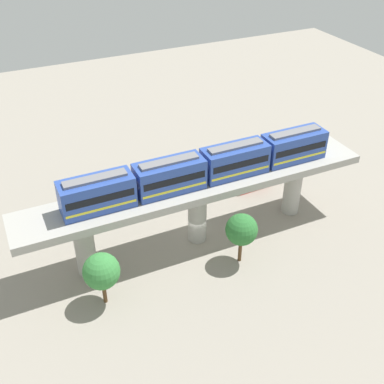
# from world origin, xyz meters

# --- Properties ---
(ground_plane) EXTENTS (120.00, 120.00, 0.00)m
(ground_plane) POSITION_xyz_m (0.00, 0.00, 0.00)
(ground_plane) COLOR gray
(viaduct) EXTENTS (5.20, 35.80, 6.98)m
(viaduct) POSITION_xyz_m (0.00, 0.00, 5.50)
(viaduct) COLOR #A8A59E
(viaduct) RESTS_ON ground
(train) EXTENTS (2.64, 27.45, 3.24)m
(train) POSITION_xyz_m (0.00, -0.57, 8.52)
(train) COLOR #2D4CA5
(train) RESTS_ON viaduct
(parked_car_red) EXTENTS (1.97, 4.27, 1.76)m
(parked_car_red) POSITION_xyz_m (5.94, -10.13, 0.74)
(parked_car_red) COLOR red
(parked_car_red) RESTS_ON ground
(parked_car_black) EXTENTS (2.39, 4.42, 1.76)m
(parked_car_black) POSITION_xyz_m (11.48, 8.26, 0.74)
(parked_car_black) COLOR black
(parked_car_black) RESTS_ON ground
(tree_near_viaduct) EXTENTS (3.12, 3.12, 5.43)m
(tree_near_viaduct) POSITION_xyz_m (-4.83, -2.36, 3.84)
(tree_near_viaduct) COLOR brown
(tree_near_viaduct) RESTS_ON ground
(tree_mid_lot) EXTENTS (3.26, 3.26, 5.33)m
(tree_mid_lot) POSITION_xyz_m (-4.54, 11.28, 3.67)
(tree_mid_lot) COLOR brown
(tree_mid_lot) RESTS_ON ground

